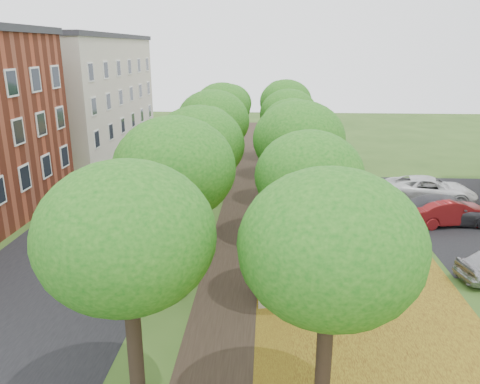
# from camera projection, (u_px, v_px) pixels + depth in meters

# --- Properties ---
(street_asphalt) EXTENTS (8.00, 70.00, 0.01)m
(street_asphalt) POSITION_uv_depth(u_px,v_px,m) (118.00, 214.00, 27.11)
(street_asphalt) COLOR black
(street_asphalt) RESTS_ON ground
(footpath) EXTENTS (3.20, 70.00, 0.01)m
(footpath) POSITION_uv_depth(u_px,v_px,m) (247.00, 216.00, 26.69)
(footpath) COLOR black
(footpath) RESTS_ON ground
(leaf_verge) EXTENTS (7.50, 70.00, 0.01)m
(leaf_verge) POSITION_uv_depth(u_px,v_px,m) (335.00, 218.00, 26.41)
(leaf_verge) COLOR olive
(leaf_verge) RESTS_ON ground
(tree_row_west) EXTENTS (4.14, 34.14, 6.54)m
(tree_row_west) POSITION_uv_depth(u_px,v_px,m) (207.00, 133.00, 25.41)
(tree_row_west) COLOR black
(tree_row_west) RESTS_ON ground
(tree_row_east) EXTENTS (4.14, 34.14, 6.54)m
(tree_row_east) POSITION_uv_depth(u_px,v_px,m) (295.00, 134.00, 25.14)
(tree_row_east) COLOR black
(tree_row_east) RESTS_ON ground
(building_cream) EXTENTS (10.30, 20.30, 10.40)m
(building_cream) POSITION_uv_depth(u_px,v_px,m) (73.00, 93.00, 43.27)
(building_cream) COLOR beige
(building_cream) RESTS_ON ground
(bench) EXTENTS (0.88, 1.81, 0.82)m
(bench) POSITION_uv_depth(u_px,v_px,m) (259.00, 287.00, 17.91)
(bench) COLOR #2B362F
(bench) RESTS_ON ground
(car_red) EXTENTS (4.70, 2.45, 1.47)m
(car_red) POSITION_uv_depth(u_px,v_px,m) (449.00, 211.00, 25.28)
(car_red) COLOR maroon
(car_red) RESTS_ON ground
(car_grey) EXTENTS (5.17, 2.15, 1.49)m
(car_grey) POSITION_uv_depth(u_px,v_px,m) (448.00, 210.00, 25.52)
(car_grey) COLOR #333238
(car_grey) RESTS_ON ground
(car_white) EXTENTS (5.85, 3.38, 1.53)m
(car_white) POSITION_uv_depth(u_px,v_px,m) (430.00, 189.00, 29.15)
(car_white) COLOR silver
(car_white) RESTS_ON ground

